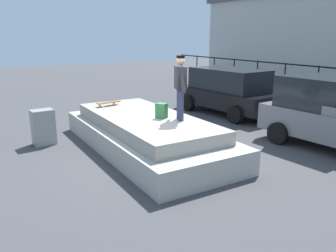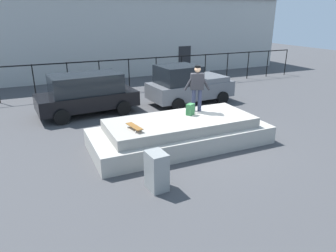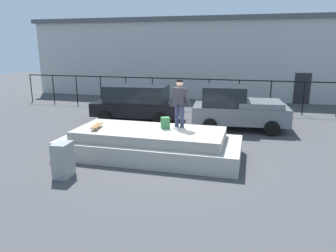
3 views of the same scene
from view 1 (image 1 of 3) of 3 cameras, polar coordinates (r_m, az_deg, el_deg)
ground_plane at (r=8.82m, az=-1.14°, el=-5.29°), size 60.00×60.00×0.00m
concrete_ledge at (r=9.41m, az=-3.83°, el=-1.26°), size 6.08×2.58×0.94m
skateboarder at (r=8.60m, az=2.09°, el=7.16°), size 0.91×0.43×1.63m
skateboard at (r=10.69m, az=-9.96°, el=3.88°), size 0.33×0.79×0.12m
backpack at (r=8.92m, az=-1.11°, el=2.57°), size 0.34×0.31×0.40m
car_black_hatchback_near at (r=13.81m, az=10.11°, el=5.94°), size 4.45×2.43×1.79m
utility_box at (r=10.37m, az=-20.18°, el=-0.18°), size 0.49×0.63×1.01m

